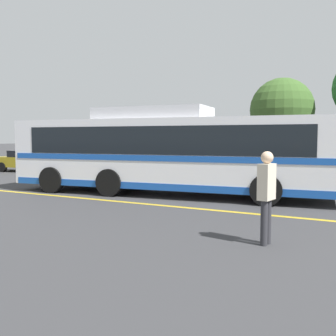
% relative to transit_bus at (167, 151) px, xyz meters
% --- Properties ---
extents(ground_plane, '(220.00, 220.00, 0.00)m').
position_rel_transit_bus_xyz_m(ground_plane, '(0.54, 0.39, -1.62)').
color(ground_plane, '#38383A').
extents(lane_strip_0, '(32.04, 0.20, 0.01)m').
position_rel_transit_bus_xyz_m(lane_strip_0, '(0.02, -2.20, -1.61)').
color(lane_strip_0, gold).
rests_on(lane_strip_0, ground_plane).
extents(curb_strip, '(40.04, 0.36, 0.15)m').
position_rel_transit_bus_xyz_m(curb_strip, '(0.02, 5.99, -1.54)').
color(curb_strip, '#99999E').
rests_on(curb_strip, ground_plane).
extents(transit_bus, '(12.53, 3.86, 3.24)m').
position_rel_transit_bus_xyz_m(transit_bus, '(0.00, 0.00, 0.00)').
color(transit_bus, silver).
rests_on(transit_bus, ground_plane).
extents(parked_car_0, '(4.39, 2.03, 1.32)m').
position_rel_transit_bus_xyz_m(parked_car_0, '(-12.31, 4.65, -0.93)').
color(parked_car_0, olive).
rests_on(parked_car_0, ground_plane).
extents(parked_car_1, '(4.72, 1.97, 1.33)m').
position_rel_transit_bus_xyz_m(parked_car_1, '(-5.65, 4.63, -0.93)').
color(parked_car_1, navy).
rests_on(parked_car_1, ground_plane).
extents(parked_car_2, '(4.67, 2.17, 1.45)m').
position_rel_transit_bus_xyz_m(parked_car_2, '(1.01, 4.87, -0.89)').
color(parked_car_2, maroon).
rests_on(parked_car_2, ground_plane).
extents(pedestrian_1, '(0.29, 0.45, 1.86)m').
position_rel_transit_bus_xyz_m(pedestrian_1, '(4.95, -5.19, -0.55)').
color(pedestrian_1, '#2D2D33').
rests_on(pedestrian_1, ground_plane).
extents(tree_0, '(3.69, 3.69, 5.58)m').
position_rel_transit_bus_xyz_m(tree_0, '(1.94, 10.60, 2.11)').
color(tree_0, '#513823').
rests_on(tree_0, ground_plane).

